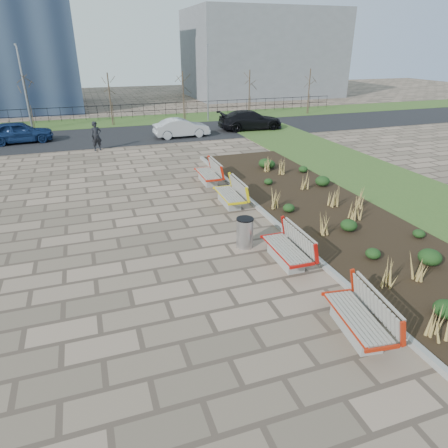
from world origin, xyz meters
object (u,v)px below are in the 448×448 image
object	(u,v)px
bench_b	(286,247)
litter_bin	(245,233)
car_silver	(181,128)
pedestrian	(96,136)
lamp_west	(25,89)
bench_d	(208,172)
bench_c	(229,193)
car_blue	(19,132)
car_black	(250,120)
bench_a	(357,315)
lamp_east	(208,84)

from	to	relation	value
bench_b	litter_bin	world-z (taller)	bench_b
bench_b	car_silver	bearing A→B (deg)	86.98
pedestrian	lamp_west	distance (m)	9.31
bench_d	car_silver	bearing A→B (deg)	84.09
bench_c	car_blue	size ratio (longest dim) A/B	0.51
litter_bin	lamp_west	bearing A→B (deg)	109.60
car_blue	car_black	distance (m)	16.30
pedestrian	car_silver	size ratio (longest dim) A/B	0.45
pedestrian	bench_c	bearing A→B (deg)	-80.47
bench_c	bench_d	xyz separation A→B (m)	(0.00, 3.03, 0.00)
bench_b	pedestrian	size ratio (longest dim) A/B	1.19
car_black	lamp_west	xyz separation A→B (m)	(-15.90, 4.90, 2.30)
lamp_west	car_silver	bearing A→B (deg)	-29.73
bench_a	pedestrian	distance (m)	20.43
bench_b	lamp_east	size ratio (longest dim) A/B	0.35
bench_c	bench_d	world-z (taller)	same
pedestrian	car_black	world-z (taller)	pedestrian
bench_d	car_blue	size ratio (longest dim) A/B	0.51
bench_b	bench_c	world-z (taller)	same
litter_bin	pedestrian	xyz separation A→B (m)	(-3.81, 15.10, 0.39)
litter_bin	lamp_west	world-z (taller)	lamp_west
car_silver	car_blue	bearing A→B (deg)	78.56
bench_c	lamp_east	bearing A→B (deg)	76.85
litter_bin	car_blue	distance (m)	20.75
bench_a	bench_b	world-z (taller)	same
pedestrian	lamp_east	distance (m)	12.64
bench_d	pedestrian	world-z (taller)	pedestrian
pedestrian	lamp_east	xyz separation A→B (m)	(9.61, 7.92, 2.16)
litter_bin	pedestrian	world-z (taller)	pedestrian
bench_b	bench_d	size ratio (longest dim) A/B	1.00
litter_bin	bench_c	bearing A→B (deg)	77.83
car_blue	bench_b	bearing A→B (deg)	-160.41
bench_c	litter_bin	xyz separation A→B (m)	(-0.80, -3.71, -0.01)
bench_c	car_silver	bearing A→B (deg)	86.08
bench_c	lamp_east	world-z (taller)	lamp_east
litter_bin	car_blue	world-z (taller)	car_blue
lamp_west	pedestrian	bearing A→B (deg)	-61.03
lamp_west	bench_a	bearing A→B (deg)	-72.07
car_blue	bench_c	bearing A→B (deg)	-153.58
bench_a	litter_bin	world-z (taller)	bench_a
pedestrian	car_silver	xyz separation A→B (m)	(5.86, 2.07, -0.22)
bench_c	car_blue	bearing A→B (deg)	123.10
bench_d	lamp_east	world-z (taller)	lamp_east
bench_d	pedestrian	distance (m)	9.55
bench_b	litter_bin	xyz separation A→B (m)	(-0.80, 1.32, -0.01)
litter_bin	pedestrian	size ratio (longest dim) A/B	0.55
bench_b	bench_c	size ratio (longest dim) A/B	1.00
bench_a	bench_c	size ratio (longest dim) A/B	1.00
bench_a	bench_d	world-z (taller)	same
car_blue	lamp_west	bearing A→B (deg)	-10.58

